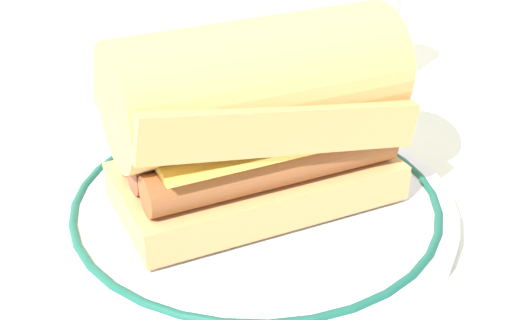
# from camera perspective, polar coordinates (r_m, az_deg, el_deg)

# --- Properties ---
(ground_plane) EXTENTS (1.50, 1.50, 0.00)m
(ground_plane) POSITION_cam_1_polar(r_m,az_deg,el_deg) (0.48, -0.54, -7.38)
(ground_plane) COLOR silver
(plate) EXTENTS (0.29, 0.29, 0.01)m
(plate) POSITION_cam_1_polar(r_m,az_deg,el_deg) (0.51, -0.00, -3.64)
(plate) COLOR white
(plate) RESTS_ON ground_plane
(sausage_sandwich) EXTENTS (0.20, 0.10, 0.13)m
(sausage_sandwich) POSITION_cam_1_polar(r_m,az_deg,el_deg) (0.47, -0.00, 3.67)
(sausage_sandwich) COLOR tan
(sausage_sandwich) RESTS_ON plate
(drinking_glass) EXTENTS (0.06, 0.06, 0.11)m
(drinking_glass) POSITION_cam_1_polar(r_m,az_deg,el_deg) (0.71, 9.02, 9.76)
(drinking_glass) COLOR silver
(drinking_glass) RESTS_ON ground_plane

